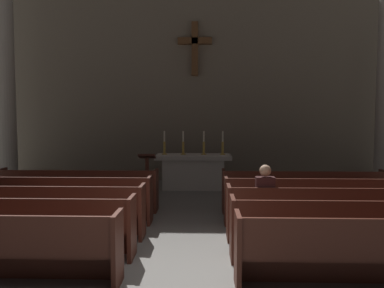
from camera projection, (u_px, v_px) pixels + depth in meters
name	position (u px, v px, depth m)	size (l,w,h in m)	color
ground_plane	(178.00, 286.00, 5.08)	(80.00, 80.00, 0.00)	slate
pew_left_row_2	(16.00, 226.00, 6.07)	(3.59, 0.50, 0.95)	#4C2319
pew_left_row_3	(43.00, 211.00, 7.05)	(3.59, 0.50, 0.95)	#4C2319
pew_left_row_4	(62.00, 199.00, 8.03)	(3.59, 0.50, 0.95)	#4C2319
pew_left_row_5	(78.00, 190.00, 9.01)	(3.59, 0.50, 0.95)	#4C2319
pew_right_row_1	(382.00, 253.00, 4.92)	(3.59, 0.50, 0.95)	#4C2319
pew_right_row_2	(352.00, 230.00, 5.90)	(3.59, 0.50, 0.95)	#4C2319
pew_right_row_3	(331.00, 213.00, 6.88)	(3.59, 0.50, 0.95)	#4C2319
pew_right_row_4	(316.00, 201.00, 7.86)	(3.59, 0.50, 0.95)	#4C2319
pew_right_row_5	(303.00, 191.00, 8.85)	(3.59, 0.50, 0.95)	#4C2319
column_left_second	(2.00, 79.00, 11.27)	(1.09, 1.09, 6.49)	#ADA89E
altar	(193.00, 171.00, 11.71)	(2.20, 0.90, 1.01)	#BCB7AD
candlestick_outer_left	(164.00, 147.00, 11.69)	(0.16, 0.16, 0.69)	#B79338
candlestick_inner_left	(183.00, 147.00, 11.67)	(0.16, 0.16, 0.69)	#B79338
candlestick_inner_right	(204.00, 147.00, 11.65)	(0.16, 0.16, 0.69)	#B79338
candlestick_outer_right	(223.00, 147.00, 11.63)	(0.16, 0.16, 0.69)	#B79338
apse_with_cross	(195.00, 62.00, 13.12)	(11.97, 0.46, 7.78)	#706656
lectern	(147.00, 176.00, 10.55)	(0.44, 0.36, 1.15)	#4C2319
lone_worshipper	(264.00, 200.00, 6.94)	(0.32, 0.43, 1.32)	#26262B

